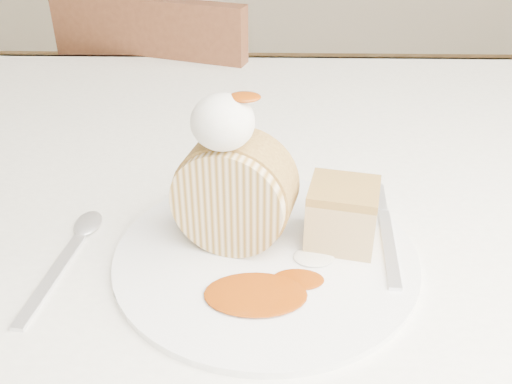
{
  "coord_description": "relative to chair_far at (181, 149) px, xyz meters",
  "views": [
    {
      "loc": [
        0.02,
        -0.44,
        1.11
      ],
      "look_at": [
        0.01,
        0.03,
        0.82
      ],
      "focal_mm": 40.0,
      "sensor_mm": 36.0,
      "label": 1
    }
  ],
  "objects": [
    {
      "name": "caramel_drizzle",
      "position": [
        0.18,
        -0.73,
        0.43
      ],
      "size": [
        0.03,
        0.02,
        0.01
      ],
      "primitive_type": "ellipsoid",
      "color": "#853205",
      "rests_on": "whipped_cream"
    },
    {
      "name": "cake_chunk",
      "position": [
        0.28,
        -0.72,
        0.3
      ],
      "size": [
        0.08,
        0.07,
        0.06
      ],
      "primitive_type": "cube",
      "rotation": [
        0.0,
        0.0,
        -0.21
      ],
      "color": "#A37E3D",
      "rests_on": "plate"
    },
    {
      "name": "plate",
      "position": [
        0.2,
        -0.74,
        0.26
      ],
      "size": [
        0.36,
        0.36,
        0.01
      ],
      "primitive_type": "cylinder",
      "rotation": [
        0.0,
        0.0,
        -0.21
      ],
      "color": "white",
      "rests_on": "table"
    },
    {
      "name": "chair_far",
      "position": [
        0.0,
        0.0,
        0.0
      ],
      "size": [
        0.51,
        0.51,
        0.86
      ],
      "rotation": [
        0.0,
        0.0,
        2.83
      ],
      "color": "brown",
      "rests_on": "ground"
    },
    {
      "name": "whipped_cream",
      "position": [
        0.16,
        -0.73,
        0.41
      ],
      "size": [
        0.06,
        0.06,
        0.05
      ],
      "primitive_type": "ellipsoid",
      "color": "white",
      "rests_on": "roulade_slice"
    },
    {
      "name": "caramel_pool",
      "position": [
        0.2,
        -0.8,
        0.27
      ],
      "size": [
        0.1,
        0.08,
        0.0
      ],
      "primitive_type": null,
      "rotation": [
        0.0,
        0.0,
        -0.21
      ],
      "color": "#853205",
      "rests_on": "plate"
    },
    {
      "name": "fork",
      "position": [
        0.33,
        -0.73,
        0.27
      ],
      "size": [
        0.04,
        0.18,
        0.0
      ],
      "primitive_type": "cube",
      "rotation": [
        0.0,
        0.0,
        -0.08
      ],
      "color": "silver",
      "rests_on": "plate"
    },
    {
      "name": "spoon",
      "position": [
        0.0,
        -0.78,
        0.26
      ],
      "size": [
        0.05,
        0.17,
        0.0
      ],
      "primitive_type": "cube",
      "rotation": [
        0.0,
        0.0,
        -0.12
      ],
      "color": "silver",
      "rests_on": "table"
    },
    {
      "name": "roulade_slice",
      "position": [
        0.17,
        -0.72,
        0.32
      ],
      "size": [
        0.12,
        0.09,
        0.11
      ],
      "primitive_type": "cylinder",
      "rotation": [
        1.57,
        0.0,
        -0.25
      ],
      "color": "#CEB98F",
      "rests_on": "plate"
    },
    {
      "name": "table",
      "position": [
        0.19,
        -0.56,
        0.17
      ],
      "size": [
        1.4,
        0.9,
        0.75
      ],
      "color": "silver",
      "rests_on": "ground"
    }
  ]
}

